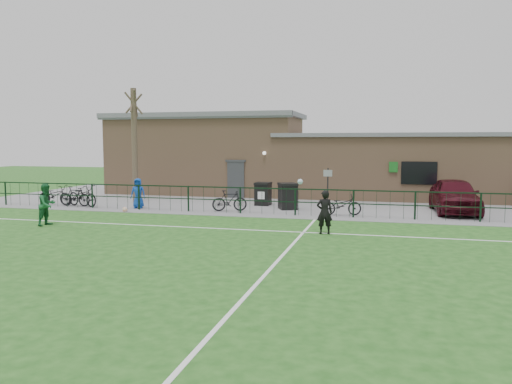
% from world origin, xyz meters
% --- Properties ---
extents(ground, '(90.00, 90.00, 0.00)m').
position_xyz_m(ground, '(0.00, 0.00, 0.00)').
color(ground, '#1D4F17').
rests_on(ground, ground).
extents(paving_strip, '(34.00, 13.00, 0.02)m').
position_xyz_m(paving_strip, '(0.00, 13.50, 0.01)').
color(paving_strip, slate).
rests_on(paving_strip, ground).
extents(pitch_line_touch, '(28.00, 0.10, 0.01)m').
position_xyz_m(pitch_line_touch, '(0.00, 7.80, 0.00)').
color(pitch_line_touch, white).
rests_on(pitch_line_touch, ground).
extents(pitch_line_mid, '(28.00, 0.10, 0.01)m').
position_xyz_m(pitch_line_mid, '(0.00, 4.00, 0.00)').
color(pitch_line_mid, white).
rests_on(pitch_line_mid, ground).
extents(pitch_line_perp, '(0.10, 16.00, 0.01)m').
position_xyz_m(pitch_line_perp, '(2.00, 0.00, 0.00)').
color(pitch_line_perp, white).
rests_on(pitch_line_perp, ground).
extents(perimeter_fence, '(28.00, 0.10, 1.20)m').
position_xyz_m(perimeter_fence, '(0.00, 8.00, 0.60)').
color(perimeter_fence, black).
rests_on(perimeter_fence, ground).
extents(bare_tree, '(0.30, 0.30, 6.00)m').
position_xyz_m(bare_tree, '(-8.00, 10.50, 3.00)').
color(bare_tree, '#4B3C2D').
rests_on(bare_tree, ground).
extents(wheelie_bin_left, '(0.74, 0.83, 1.07)m').
position_xyz_m(wheelie_bin_left, '(-1.19, 11.08, 0.56)').
color(wheelie_bin_left, black).
rests_on(wheelie_bin_left, paving_strip).
extents(wheelie_bin_right, '(1.06, 1.11, 1.16)m').
position_xyz_m(wheelie_bin_right, '(0.31, 9.87, 0.60)').
color(wheelie_bin_right, black).
rests_on(wheelie_bin_right, paving_strip).
extents(sign_post, '(0.07, 0.07, 2.00)m').
position_xyz_m(sign_post, '(2.22, 9.68, 1.02)').
color(sign_post, black).
rests_on(sign_post, paving_strip).
extents(car_maroon, '(2.05, 4.69, 1.57)m').
position_xyz_m(car_maroon, '(7.84, 10.62, 0.81)').
color(car_maroon, '#410B15').
rests_on(car_maroon, paving_strip).
extents(bicycle_a, '(1.91, 0.73, 0.99)m').
position_xyz_m(bicycle_a, '(-11.58, 8.67, 0.52)').
color(bicycle_a, black).
rests_on(bicycle_a, paving_strip).
extents(bicycle_b, '(1.65, 0.47, 0.99)m').
position_xyz_m(bicycle_b, '(-10.18, 8.34, 0.52)').
color(bicycle_b, black).
rests_on(bicycle_b, paving_strip).
extents(bicycle_c, '(2.16, 1.32, 1.07)m').
position_xyz_m(bicycle_c, '(-9.79, 8.37, 0.55)').
color(bicycle_c, black).
rests_on(bicycle_c, paving_strip).
extents(bicycle_d, '(1.67, 1.03, 0.97)m').
position_xyz_m(bicycle_d, '(-2.18, 8.55, 0.51)').
color(bicycle_d, black).
rests_on(bicycle_d, paving_strip).
extents(bicycle_e, '(1.83, 1.06, 0.91)m').
position_xyz_m(bicycle_e, '(2.97, 8.46, 0.47)').
color(bicycle_e, black).
rests_on(bicycle_e, paving_strip).
extents(spectator_child, '(0.79, 0.60, 1.45)m').
position_xyz_m(spectator_child, '(-6.79, 8.46, 0.74)').
color(spectator_child, '#1144A8').
rests_on(spectator_child, paving_strip).
extents(goalkeeper_kick, '(1.75, 3.12, 1.71)m').
position_xyz_m(goalkeeper_kick, '(2.71, 3.96, 0.80)').
color(goalkeeper_kick, black).
rests_on(goalkeeper_kick, ground).
extents(outfield_player, '(0.71, 0.86, 1.61)m').
position_xyz_m(outfield_player, '(-7.82, 3.07, 0.81)').
color(outfield_player, '#1B6031').
rests_on(outfield_player, ground).
extents(ball_ground, '(0.24, 0.24, 0.24)m').
position_xyz_m(ball_ground, '(-6.80, 7.19, 0.12)').
color(ball_ground, white).
rests_on(ball_ground, ground).
extents(clubhouse, '(24.25, 5.40, 4.96)m').
position_xyz_m(clubhouse, '(-0.88, 16.50, 2.22)').
color(clubhouse, tan).
rests_on(clubhouse, ground).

